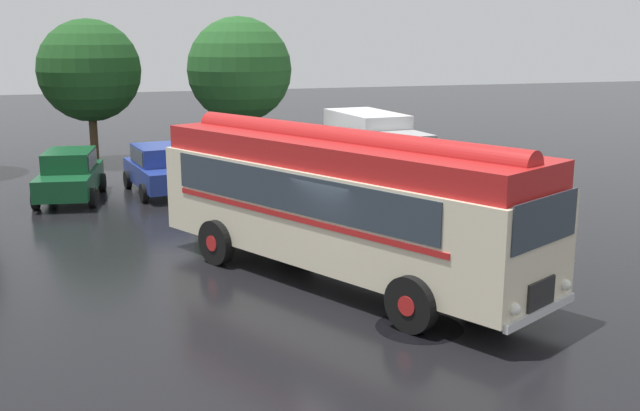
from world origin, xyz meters
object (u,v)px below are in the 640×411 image
object	(u,v)px
car_near_left	(70,175)
vintage_bus	(340,198)
box_van	(374,143)
car_mid_left	(159,169)
car_far_right	(315,162)
car_mid_right	(243,165)

from	to	relation	value
car_near_left	vintage_bus	bearing A→B (deg)	-60.92
vintage_bus	box_van	xyz separation A→B (m)	(5.23, 11.25, -0.53)
car_mid_left	car_far_right	world-z (taller)	same
vintage_bus	car_far_right	xyz separation A→B (m)	(2.67, 10.72, -1.05)
vintage_bus	car_mid_right	bearing A→B (deg)	90.15
box_van	car_mid_right	bearing A→B (deg)	-175.62
car_mid_right	box_van	distance (m)	5.30
car_mid_right	box_van	world-z (taller)	box_van
vintage_bus	car_near_left	xyz separation A→B (m)	(-5.97, 10.73, -1.05)
car_mid_left	car_mid_right	size ratio (longest dim) A/B	1.02
car_mid_left	car_far_right	distance (m)	5.64
box_van	vintage_bus	bearing A→B (deg)	-114.94
car_near_left	box_van	world-z (taller)	box_van
car_mid_right	car_far_right	xyz separation A→B (m)	(2.69, -0.13, 0.00)
car_far_right	box_van	bearing A→B (deg)	11.67
car_far_right	car_mid_left	bearing A→B (deg)	177.33
car_far_right	box_van	xyz separation A→B (m)	(2.57, 0.53, 0.52)
car_mid_left	box_van	size ratio (longest dim) A/B	0.75
car_near_left	car_mid_left	xyz separation A→B (m)	(3.00, 0.26, 0.00)
vintage_bus	box_van	bearing A→B (deg)	65.06
vintage_bus	box_van	world-z (taller)	vintage_bus
vintage_bus	car_mid_right	distance (m)	10.90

